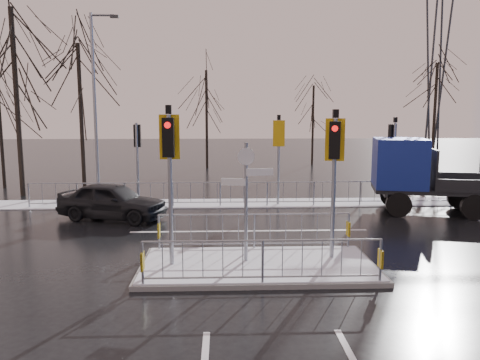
{
  "coord_description": "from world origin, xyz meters",
  "views": [
    {
      "loc": [
        -0.9,
        -11.54,
        3.97
      ],
      "look_at": [
        -0.33,
        3.43,
        1.8
      ],
      "focal_mm": 35.0,
      "sensor_mm": 36.0,
      "label": 1
    }
  ],
  "objects_px": {
    "traffic_island": "(257,253)",
    "flatbed_truck": "(423,174)",
    "street_lamp_left": "(96,100)",
    "car_far_lane": "(112,201)"
  },
  "relations": [
    {
      "from": "flatbed_truck",
      "to": "street_lamp_left",
      "type": "distance_m",
      "value": 14.1
    },
    {
      "from": "traffic_island",
      "to": "flatbed_truck",
      "type": "bearing_deg",
      "value": 42.82
    },
    {
      "from": "flatbed_truck",
      "to": "street_lamp_left",
      "type": "relative_size",
      "value": 0.82
    },
    {
      "from": "street_lamp_left",
      "to": "traffic_island",
      "type": "bearing_deg",
      "value": -55.93
    },
    {
      "from": "traffic_island",
      "to": "flatbed_truck",
      "type": "distance_m",
      "value": 9.69
    },
    {
      "from": "car_far_lane",
      "to": "street_lamp_left",
      "type": "xyz_separation_m",
      "value": [
        -1.41,
        3.72,
        3.8
      ]
    },
    {
      "from": "traffic_island",
      "to": "car_far_lane",
      "type": "bearing_deg",
      "value": 130.95
    },
    {
      "from": "traffic_island",
      "to": "flatbed_truck",
      "type": "relative_size",
      "value": 0.89
    },
    {
      "from": "car_far_lane",
      "to": "flatbed_truck",
      "type": "bearing_deg",
      "value": -68.27
    },
    {
      "from": "traffic_island",
      "to": "flatbed_truck",
      "type": "xyz_separation_m",
      "value": [
        7.05,
        6.54,
        1.18
      ]
    }
  ]
}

